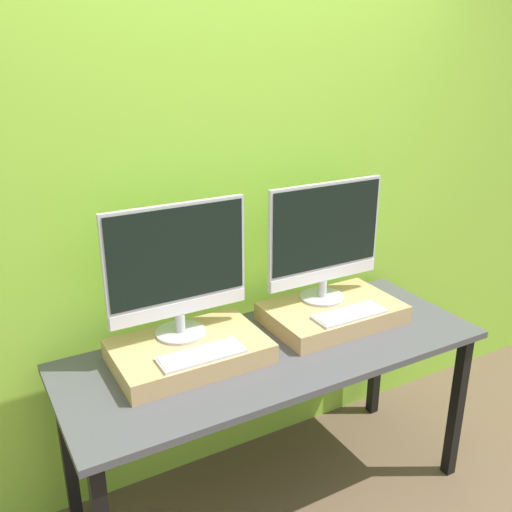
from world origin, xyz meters
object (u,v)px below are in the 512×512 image
object	(u,v)px
keyboard_left	(202,355)
keyboard_right	(350,314)
monitor_left	(177,267)
monitor_right	(325,238)

from	to	relation	value
keyboard_left	keyboard_right	xyz separation A→B (m)	(0.71, 0.00, 0.00)
monitor_left	monitor_right	bearing A→B (deg)	0.00
keyboard_left	keyboard_right	world-z (taller)	same
monitor_left	keyboard_left	world-z (taller)	monitor_left
monitor_left	keyboard_left	xyz separation A→B (m)	(0.00, -0.21, -0.29)
keyboard_left	monitor_right	world-z (taller)	monitor_right
monitor_right	keyboard_right	size ratio (longest dim) A/B	1.73
keyboard_left	monitor_right	bearing A→B (deg)	16.14
monitor_right	keyboard_left	bearing A→B (deg)	-163.86
monitor_left	keyboard_right	xyz separation A→B (m)	(0.71, -0.21, -0.29)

